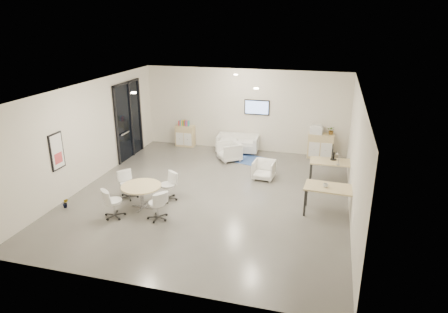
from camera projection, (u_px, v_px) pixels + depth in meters
room_shell at (211, 144)px, 11.51m from camera, size 9.60×10.60×4.80m
glass_door at (129, 118)px, 14.80m from camera, size 0.09×1.90×2.85m
artwork at (57, 151)px, 11.06m from camera, size 0.05×0.54×1.04m
wall_tv at (257, 107)px, 15.39m from camera, size 0.98×0.06×0.58m
ceiling_spots at (212, 84)px, 11.78m from camera, size 3.14×4.14×0.03m
sideboard_left at (185, 136)px, 16.39m from camera, size 0.76×0.40×0.86m
sideboard_right at (320, 146)px, 15.00m from camera, size 0.94×0.45×0.94m
books at (184, 123)px, 16.22m from camera, size 0.44×0.14×0.22m
printer at (317, 130)px, 14.84m from camera, size 0.50×0.43×0.32m
loveseat at (238, 144)px, 15.69m from camera, size 1.65×0.90×0.60m
blue_rug at (250, 160)px, 14.91m from camera, size 1.79×1.45×0.01m
armchair_left at (229, 151)px, 14.75m from camera, size 1.00×1.01×0.76m
armchair_right at (264, 169)px, 13.09m from camera, size 0.71×0.67×0.69m
desk_rear at (333, 163)px, 12.65m from camera, size 1.46×0.77×0.75m
desk_front at (333, 190)px, 10.65m from camera, size 1.54×0.84×0.78m
monitor at (333, 153)px, 12.69m from camera, size 0.20×0.50×0.44m
round_table at (141, 188)px, 11.03m from camera, size 1.11×1.11×0.68m
meeting_chairs at (142, 194)px, 11.09m from camera, size 2.17×2.17×0.82m
plant_cabinet at (331, 131)px, 14.71m from camera, size 0.36×0.38×0.25m
plant_floor at (66, 206)px, 11.20m from camera, size 0.25×0.32×0.12m
cup at (326, 185)px, 10.61m from camera, size 0.15×0.12×0.13m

